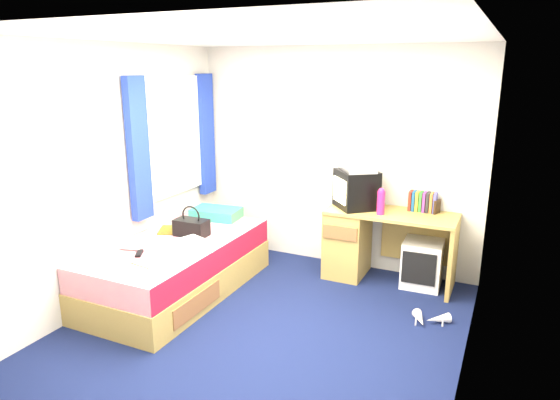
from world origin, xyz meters
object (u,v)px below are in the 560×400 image
at_px(remote_control, 139,253).
at_px(aerosol_can, 379,202).
at_px(desk, 364,240).
at_px(white_heels, 429,319).
at_px(picture_frame, 437,207).
at_px(crt_tv, 356,189).
at_px(handbag, 191,227).
at_px(pillow, 216,213).
at_px(storage_cube, 422,263).
at_px(towel, 192,246).
at_px(vcr, 357,167).
at_px(water_bottle, 130,246).
at_px(bed, 178,267).
at_px(colour_swatch_fan, 142,265).
at_px(pink_water_bottle, 381,203).
at_px(magazine, 170,230).

bearing_deg(remote_control, aerosol_can, 12.01).
xyz_separation_m(desk, white_heels, (0.82, -0.75, -0.37)).
height_order(desk, picture_frame, picture_frame).
bearing_deg(crt_tv, handbag, -96.55).
relative_size(pillow, storage_cube, 1.09).
bearing_deg(handbag, towel, -56.31).
bearing_deg(aerosol_can, handbag, -149.73).
relative_size(vcr, water_bottle, 2.06).
bearing_deg(pillow, towel, -69.90).
bearing_deg(remote_control, bed, 49.74).
height_order(pillow, vcr, vcr).
bearing_deg(storage_cube, crt_tv, 179.18).
xyz_separation_m(aerosol_can, colour_swatch_fan, (-1.58, -1.79, -0.30)).
relative_size(bed, aerosol_can, 10.52).
relative_size(picture_frame, pink_water_bottle, 0.58).
relative_size(desk, pink_water_bottle, 5.41).
bearing_deg(crt_tv, white_heels, 9.34).
height_order(pink_water_bottle, white_heels, pink_water_bottle).
xyz_separation_m(colour_swatch_fan, white_heels, (2.25, 1.05, -0.51)).
relative_size(vcr, towel, 1.34).
height_order(handbag, water_bottle, handbag).
bearing_deg(colour_swatch_fan, white_heels, 25.08).
bearing_deg(white_heels, magazine, -175.67).
bearing_deg(crt_tv, bed, -92.48).
distance_m(bed, pillow, 0.86).
height_order(towel, water_bottle, towel).
bearing_deg(white_heels, handbag, -174.37).
height_order(pillow, water_bottle, pillow).
height_order(picture_frame, colour_swatch_fan, picture_frame).
xyz_separation_m(pillow, magazine, (-0.20, -0.57, -0.05)).
distance_m(vcr, magazine, 2.04).
height_order(handbag, magazine, handbag).
bearing_deg(pink_water_bottle, crt_tv, 155.52).
distance_m(bed, crt_tv, 1.97).
distance_m(pillow, towel, 1.04).
height_order(storage_cube, magazine, magazine).
distance_m(pillow, remote_control, 1.24).
xyz_separation_m(handbag, white_heels, (2.32, 0.23, -0.59)).
height_order(towel, colour_swatch_fan, towel).
xyz_separation_m(desk, magazine, (-1.79, -0.95, 0.14)).
xyz_separation_m(storage_cube, aerosol_can, (-0.46, -0.04, 0.61)).
relative_size(crt_tv, pink_water_bottle, 2.26).
relative_size(pillow, vcr, 1.26).
bearing_deg(handbag, crt_tv, 33.51).
distance_m(desk, storage_cube, 0.63).
bearing_deg(vcr, aerosol_can, 50.23).
height_order(towel, remote_control, towel).
distance_m(pillow, storage_cube, 2.27).
relative_size(picture_frame, remote_control, 0.88).
bearing_deg(pink_water_bottle, picture_frame, 29.09).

